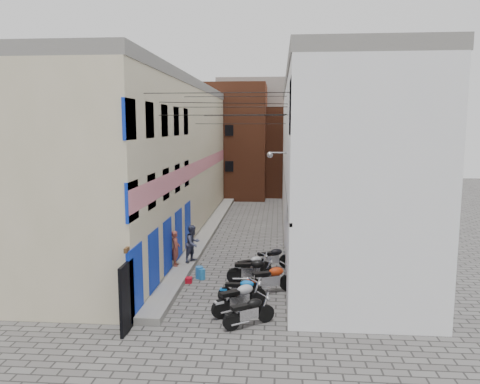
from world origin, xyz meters
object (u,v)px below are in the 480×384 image
(person_b, at_px, (193,243))
(motorcycle_c, at_px, (242,289))
(motorcycle_d, at_px, (271,278))
(water_jug_far, at_px, (199,273))
(motorcycle_f, at_px, (252,265))
(water_jug_near, at_px, (202,274))
(motorcycle_g, at_px, (272,257))
(motorcycle_a, at_px, (249,310))
(person_a, at_px, (176,248))
(motorcycle_e, at_px, (252,269))
(motorcycle_b, at_px, (239,297))
(red_crate, at_px, (187,280))

(person_b, bearing_deg, motorcycle_c, -117.43)
(motorcycle_d, distance_m, water_jug_far, 3.41)
(motorcycle_f, distance_m, water_jug_near, 2.15)
(motorcycle_f, xyz_separation_m, motorcycle_g, (0.83, 1.19, 0.03))
(motorcycle_a, bearing_deg, person_a, 179.63)
(motorcycle_d, relative_size, water_jug_far, 4.17)
(person_b, xyz_separation_m, water_jug_far, (0.56, -1.61, -0.84))
(motorcycle_g, bearing_deg, water_jug_far, -87.74)
(motorcycle_a, bearing_deg, motorcycle_d, 134.47)
(motorcycle_e, height_order, person_b, person_b)
(motorcycle_b, xyz_separation_m, motorcycle_f, (0.20, 3.97, -0.07))
(motorcycle_d, bearing_deg, person_b, -156.59)
(motorcycle_e, bearing_deg, motorcycle_c, -12.28)
(motorcycle_c, distance_m, motorcycle_g, 4.22)
(motorcycle_d, xyz_separation_m, motorcycle_e, (-0.79, 1.05, -0.01))
(person_b, relative_size, water_jug_near, 3.80)
(motorcycle_d, bearing_deg, motorcycle_e, -169.00)
(person_b, distance_m, water_jug_near, 2.05)
(motorcycle_a, bearing_deg, water_jug_far, 174.03)
(person_a, relative_size, water_jug_far, 3.07)
(motorcycle_a, bearing_deg, water_jug_near, 173.27)
(motorcycle_c, xyz_separation_m, person_a, (-3.21, 3.47, 0.52))
(motorcycle_c, relative_size, water_jug_far, 3.47)
(water_jug_near, xyz_separation_m, water_jug_far, (-0.13, 0.10, 0.03))
(motorcycle_b, relative_size, motorcycle_f, 1.14)
(person_b, bearing_deg, water_jug_near, -127.21)
(water_jug_far, distance_m, red_crate, 0.74)
(motorcycle_c, bearing_deg, motorcycle_d, 132.93)
(motorcycle_b, height_order, motorcycle_f, motorcycle_b)
(motorcycle_b, bearing_deg, person_a, 179.46)
(motorcycle_a, bearing_deg, motorcycle_b, 168.68)
(motorcycle_a, height_order, person_a, person_a)
(motorcycle_e, xyz_separation_m, person_a, (-3.46, 1.38, 0.43))
(motorcycle_f, bearing_deg, motorcycle_g, 112.50)
(motorcycle_g, bearing_deg, person_a, -106.39)
(motorcycle_d, distance_m, motorcycle_g, 3.05)
(motorcycle_c, bearing_deg, person_b, -150.53)
(motorcycle_f, distance_m, person_a, 3.50)
(motorcycle_c, xyz_separation_m, motorcycle_f, (0.20, 2.90, 0.03))
(motorcycle_a, bearing_deg, motorcycle_g, 140.32)
(person_a, height_order, red_crate, person_a)
(motorcycle_c, relative_size, motorcycle_d, 0.83)
(motorcycle_e, height_order, water_jug_near, motorcycle_e)
(person_a, bearing_deg, water_jug_near, -135.63)
(motorcycle_b, distance_m, motorcycle_e, 3.18)
(motorcycle_f, height_order, water_jug_near, motorcycle_f)
(water_jug_far, height_order, red_crate, water_jug_far)
(motorcycle_b, relative_size, person_b, 1.26)
(person_a, distance_m, red_crate, 1.97)
(water_jug_near, bearing_deg, person_b, 111.87)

